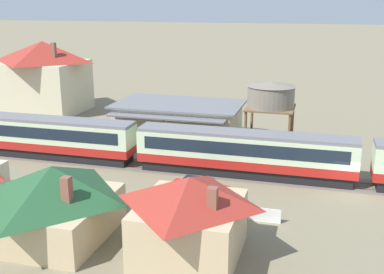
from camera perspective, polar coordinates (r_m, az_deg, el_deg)
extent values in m
plane|color=#7A7056|center=(41.84, 17.95, -6.26)|extent=(600.00, 600.00, 0.00)
cube|color=#AD1E19|center=(43.46, 6.21, -2.89)|extent=(19.48, 2.84, 0.80)
cube|color=beige|center=(43.03, 6.27, -1.11)|extent=(19.48, 2.84, 2.02)
cube|color=#192330|center=(43.00, 6.27, -0.98)|extent=(17.92, 2.88, 1.13)
cube|color=slate|center=(42.71, 6.31, 0.38)|extent=(19.48, 2.67, 0.30)
cube|color=black|center=(43.74, 6.18, -3.93)|extent=(18.70, 2.44, 0.88)
cylinder|color=black|center=(42.61, 14.60, -4.93)|extent=(0.90, 0.18, 0.90)
cylinder|color=black|center=(43.96, 14.65, -4.29)|extent=(0.90, 0.18, 0.90)
cylinder|color=black|center=(44.48, -2.19, -3.52)|extent=(0.90, 0.18, 0.90)
cylinder|color=black|center=(45.77, -1.64, -2.94)|extent=(0.90, 0.18, 0.90)
cube|color=#AD1E19|center=(50.71, -17.34, -0.78)|extent=(19.48, 2.84, 0.80)
cube|color=beige|center=(50.34, -17.47, 0.75)|extent=(19.48, 2.84, 2.02)
cube|color=#192330|center=(50.31, -17.48, 0.87)|extent=(17.92, 2.88, 1.13)
cube|color=slate|center=(50.06, -17.58, 2.04)|extent=(19.48, 2.67, 0.30)
cube|color=black|center=(50.95, -17.26, -1.69)|extent=(18.70, 2.44, 0.88)
cylinder|color=black|center=(47.26, -11.12, -2.63)|extent=(0.90, 0.18, 0.90)
cylinder|color=black|center=(48.48, -10.37, -2.12)|extent=(0.90, 0.18, 0.90)
cube|color=#665B51|center=(43.82, 6.85, -4.55)|extent=(109.82, 3.60, 0.01)
cube|color=#4C4238|center=(43.15, 6.71, -4.85)|extent=(109.82, 0.12, 0.04)
cube|color=#4C4238|center=(44.48, 7.00, -4.22)|extent=(109.82, 0.12, 0.04)
cube|color=beige|center=(54.45, -1.56, 1.81)|extent=(13.14, 7.82, 3.94)
cube|color=slate|center=(53.99, -1.57, 3.94)|extent=(14.19, 8.45, 0.20)
cube|color=slate|center=(49.72, -3.15, 2.28)|extent=(12.61, 1.60, 0.16)
cylinder|color=brown|center=(49.63, -3.34, 0.09)|extent=(0.14, 0.14, 3.46)
cube|color=beige|center=(70.91, -16.96, 5.72)|extent=(10.17, 9.21, 7.06)
pyramid|color=#9E2D23|center=(70.27, -17.29, 9.67)|extent=(10.98, 9.95, 2.79)
cube|color=brown|center=(67.20, -16.06, 9.63)|extent=(0.56, 0.56, 2.51)
cylinder|color=brown|center=(52.94, 11.79, 1.34)|extent=(0.28, 0.28, 4.44)
cylinder|color=brown|center=(53.36, 7.09, 1.67)|extent=(0.28, 0.28, 4.44)
cylinder|color=brown|center=(48.71, 11.43, 0.09)|extent=(0.28, 0.28, 4.44)
cylinder|color=brown|center=(49.16, 6.33, 0.46)|extent=(0.28, 0.28, 4.44)
cube|color=brown|center=(50.45, 9.28, 3.44)|extent=(4.89, 4.89, 0.16)
cylinder|color=slate|center=(50.22, 9.33, 4.75)|extent=(4.80, 4.80, 2.20)
cone|color=slate|center=(49.98, 9.40, 6.27)|extent=(5.04, 5.04, 0.50)
cube|color=tan|center=(33.66, -15.89, -9.11)|extent=(6.89, 7.66, 2.70)
pyramid|color=#23512D|center=(32.72, -16.22, -5.18)|extent=(7.44, 8.28, 2.24)
cube|color=brown|center=(30.52, -14.61, -6.38)|extent=(0.56, 0.56, 2.01)
cube|color=tan|center=(29.89, -0.29, -10.92)|extent=(6.07, 6.42, 3.49)
pyramid|color=#9E2D23|center=(28.81, -0.29, -6.33)|extent=(6.55, 6.93, 1.69)
cube|color=brown|center=(27.25, 2.44, -7.50)|extent=(0.56, 0.56, 1.52)
cube|color=white|center=(39.32, -13.63, -6.53)|extent=(32.12, 0.06, 1.05)
cube|color=red|center=(38.96, 0.80, -6.28)|extent=(4.94, 2.39, 0.70)
cube|color=#192330|center=(38.78, 0.60, -5.41)|extent=(2.55, 1.85, 0.51)
cylinder|color=black|center=(37.86, 2.43, -7.32)|extent=(0.62, 0.20, 0.62)
cylinder|color=black|center=(39.29, 3.25, -6.44)|extent=(0.62, 0.20, 0.62)
cylinder|color=black|center=(38.87, -1.68, -6.68)|extent=(0.62, 0.20, 0.62)
cylinder|color=black|center=(40.26, -0.74, -5.85)|extent=(0.62, 0.20, 0.62)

